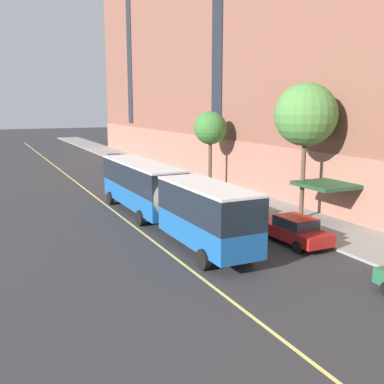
{
  "coord_description": "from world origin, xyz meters",
  "views": [
    {
      "loc": [
        -10.16,
        -25.73,
        7.61
      ],
      "look_at": [
        2.68,
        1.31,
        1.8
      ],
      "focal_mm": 42.0,
      "sensor_mm": 36.0,
      "label": 1
    }
  ],
  "objects_px": {
    "parked_car_red_0": "(238,207)",
    "parked_car_black_1": "(173,183)",
    "street_tree_far_uptown": "(210,129)",
    "parked_car_navy_2": "(116,160)",
    "parked_car_red_5": "(293,230)",
    "street_tree_mid_block": "(306,115)",
    "city_bus": "(163,194)",
    "parked_car_darkgray_6": "(143,171)"
  },
  "relations": [
    {
      "from": "parked_car_red_0",
      "to": "street_tree_mid_block",
      "type": "bearing_deg",
      "value": -32.08
    },
    {
      "from": "parked_car_darkgray_6",
      "to": "parked_car_red_0",
      "type": "bearing_deg",
      "value": -89.35
    },
    {
      "from": "parked_car_darkgray_6",
      "to": "street_tree_far_uptown",
      "type": "bearing_deg",
      "value": -64.44
    },
    {
      "from": "parked_car_darkgray_6",
      "to": "street_tree_mid_block",
      "type": "distance_m",
      "value": 22.41
    },
    {
      "from": "parked_car_red_5",
      "to": "street_tree_far_uptown",
      "type": "height_order",
      "value": "street_tree_far_uptown"
    },
    {
      "from": "street_tree_mid_block",
      "to": "parked_car_darkgray_6",
      "type": "bearing_deg",
      "value": 100.23
    },
    {
      "from": "street_tree_mid_block",
      "to": "parked_car_black_1",
      "type": "bearing_deg",
      "value": 106.16
    },
    {
      "from": "parked_car_red_5",
      "to": "street_tree_far_uptown",
      "type": "relative_size",
      "value": 0.7
    },
    {
      "from": "parked_car_darkgray_6",
      "to": "street_tree_far_uptown",
      "type": "relative_size",
      "value": 0.66
    },
    {
      "from": "parked_car_black_1",
      "to": "street_tree_far_uptown",
      "type": "relative_size",
      "value": 0.62
    },
    {
      "from": "street_tree_mid_block",
      "to": "parked_car_red_5",
      "type": "bearing_deg",
      "value": -133.39
    },
    {
      "from": "parked_car_navy_2",
      "to": "parked_car_darkgray_6",
      "type": "bearing_deg",
      "value": -90.02
    },
    {
      "from": "parked_car_red_0",
      "to": "street_tree_far_uptown",
      "type": "distance_m",
      "value": 12.45
    },
    {
      "from": "parked_car_black_1",
      "to": "parked_car_red_5",
      "type": "bearing_deg",
      "value": -89.9
    },
    {
      "from": "city_bus",
      "to": "parked_car_navy_2",
      "type": "relative_size",
      "value": 4.17
    },
    {
      "from": "city_bus",
      "to": "parked_car_darkgray_6",
      "type": "bearing_deg",
      "value": 74.62
    },
    {
      "from": "parked_car_black_1",
      "to": "parked_car_darkgray_6",
      "type": "distance_m",
      "value": 8.15
    },
    {
      "from": "street_tree_far_uptown",
      "to": "parked_car_darkgray_6",
      "type": "bearing_deg",
      "value": 115.56
    },
    {
      "from": "parked_car_red_0",
      "to": "parked_car_red_5",
      "type": "height_order",
      "value": "same"
    },
    {
      "from": "parked_car_black_1",
      "to": "street_tree_far_uptown",
      "type": "xyz_separation_m",
      "value": [
        3.78,
        0.15,
        4.72
      ]
    },
    {
      "from": "parked_car_darkgray_6",
      "to": "city_bus",
      "type": "bearing_deg",
      "value": -105.38
    },
    {
      "from": "parked_car_red_0",
      "to": "street_tree_far_uptown",
      "type": "xyz_separation_m",
      "value": [
        3.61,
        10.94,
        4.72
      ]
    },
    {
      "from": "parked_car_black_1",
      "to": "parked_car_red_5",
      "type": "xyz_separation_m",
      "value": [
        0.03,
        -17.02,
        0.0
      ]
    },
    {
      "from": "street_tree_far_uptown",
      "to": "parked_car_navy_2",
      "type": "bearing_deg",
      "value": 101.8
    },
    {
      "from": "city_bus",
      "to": "parked_car_red_5",
      "type": "height_order",
      "value": "city_bus"
    },
    {
      "from": "parked_car_red_0",
      "to": "parked_car_black_1",
      "type": "xyz_separation_m",
      "value": [
        -0.17,
        10.79,
        0.0
      ]
    },
    {
      "from": "city_bus",
      "to": "parked_car_darkgray_6",
      "type": "distance_m",
      "value": 19.52
    },
    {
      "from": "parked_car_red_0",
      "to": "parked_car_darkgray_6",
      "type": "bearing_deg",
      "value": 90.65
    },
    {
      "from": "parked_car_black_1",
      "to": "parked_car_red_5",
      "type": "height_order",
      "value": "same"
    },
    {
      "from": "parked_car_red_0",
      "to": "parked_car_black_1",
      "type": "height_order",
      "value": "same"
    },
    {
      "from": "parked_car_red_0",
      "to": "parked_car_red_5",
      "type": "distance_m",
      "value": 6.23
    },
    {
      "from": "parked_car_red_0",
      "to": "parked_car_navy_2",
      "type": "height_order",
      "value": "same"
    },
    {
      "from": "city_bus",
      "to": "parked_car_red_5",
      "type": "relative_size",
      "value": 3.96
    },
    {
      "from": "parked_car_navy_2",
      "to": "parked_car_red_5",
      "type": "bearing_deg",
      "value": -89.89
    },
    {
      "from": "city_bus",
      "to": "street_tree_mid_block",
      "type": "height_order",
      "value": "street_tree_mid_block"
    },
    {
      "from": "parked_car_black_1",
      "to": "street_tree_mid_block",
      "type": "relative_size",
      "value": 0.48
    },
    {
      "from": "city_bus",
      "to": "parked_car_black_1",
      "type": "relative_size",
      "value": 4.43
    },
    {
      "from": "parked_car_red_5",
      "to": "parked_car_darkgray_6",
      "type": "relative_size",
      "value": 1.06
    },
    {
      "from": "city_bus",
      "to": "parked_car_darkgray_6",
      "type": "xyz_separation_m",
      "value": [
        5.16,
        18.77,
        -1.33
      ]
    },
    {
      "from": "city_bus",
      "to": "street_tree_far_uptown",
      "type": "distance_m",
      "value": 14.44
    },
    {
      "from": "city_bus",
      "to": "parked_car_navy_2",
      "type": "bearing_deg",
      "value": 79.92
    },
    {
      "from": "parked_car_red_0",
      "to": "street_tree_far_uptown",
      "type": "bearing_deg",
      "value": 71.74
    }
  ]
}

